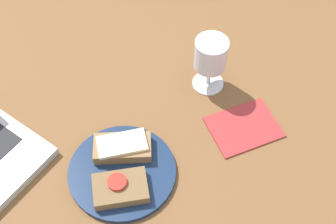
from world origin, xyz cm
name	(u,v)px	position (x,y,z in cm)	size (l,w,h in cm)	color
wooden_table	(132,134)	(0.00, 0.00, 1.50)	(140.00, 140.00, 3.00)	brown
plate	(122,172)	(-9.58, -5.04, 3.55)	(22.18, 22.18, 1.11)	navy
sandwich_with_cheese	(122,147)	(-5.83, -2.28, 5.65)	(12.33, 13.25, 3.24)	#937047
sandwich_with_tomato	(120,188)	(-13.32, -7.76, 5.35)	(12.63, 12.60, 3.01)	brown
wine_glass	(211,56)	(20.82, -6.39, 12.45)	(7.44, 7.44, 13.76)	white
napkin	(244,127)	(14.85, -19.64, 3.20)	(14.81, 11.37, 0.40)	#B23333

